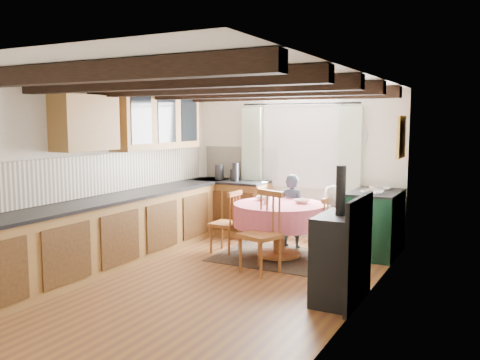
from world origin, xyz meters
The scene contains 41 objects.
floor centered at (0.00, 0.00, 0.00)m, with size 3.60×5.50×0.00m, color brown.
ceiling centered at (0.00, 0.00, 2.40)m, with size 3.60×5.50×0.00m, color white.
wall_back centered at (0.00, 2.75, 1.20)m, with size 3.60×0.00×2.40m, color silver.
wall_front centered at (0.00, -2.75, 1.20)m, with size 3.60×0.00×2.40m, color silver.
wall_left centered at (-1.80, 0.00, 1.20)m, with size 0.00×5.50×2.40m, color silver.
wall_right centered at (1.80, 0.00, 1.20)m, with size 0.00×5.50×2.40m, color silver.
beam_a centered at (0.00, -2.00, 2.31)m, with size 3.60×0.16×0.16m, color black.
beam_b centered at (0.00, -1.00, 2.31)m, with size 3.60×0.16×0.16m, color black.
beam_c centered at (0.00, 0.00, 2.31)m, with size 3.60×0.16×0.16m, color black.
beam_d centered at (0.00, 1.00, 2.31)m, with size 3.60×0.16×0.16m, color black.
beam_e centered at (0.00, 2.00, 2.31)m, with size 3.60×0.16×0.16m, color black.
splash_left centered at (-1.78, 0.30, 1.20)m, with size 0.02×4.50×0.55m, color beige.
splash_back centered at (-1.00, 2.73, 1.20)m, with size 1.40×0.02×0.55m, color beige.
base_cabinet_left centered at (-1.50, 0.00, 0.44)m, with size 0.60×5.30×0.88m, color olive.
base_cabinet_back centered at (-1.05, 2.45, 0.44)m, with size 1.30×0.60×0.88m, color olive.
worktop_left centered at (-1.48, 0.00, 0.90)m, with size 0.64×5.30×0.04m, color black.
worktop_back centered at (-1.05, 2.43, 0.90)m, with size 1.30×0.64×0.04m, color black.
wall_cabinet_glass centered at (-1.63, 1.20, 1.95)m, with size 0.34×1.80×0.90m, color olive.
wall_cabinet_solid centered at (-1.63, -0.30, 1.90)m, with size 0.34×0.90×0.70m, color olive.
window_frame centered at (0.10, 2.73, 1.60)m, with size 1.34×0.03×1.54m, color white.
window_pane centered at (0.10, 2.74, 1.60)m, with size 1.20×0.01×1.40m, color white.
curtain_left centered at (-0.75, 2.65, 1.10)m, with size 0.35×0.10×2.10m, color beige.
curtain_right centered at (0.95, 2.65, 1.10)m, with size 0.35×0.10×2.10m, color beige.
curtain_rod centered at (0.10, 2.65, 2.20)m, with size 0.03×0.03×2.00m, color black.
wall_picture centered at (1.77, 2.30, 1.70)m, with size 0.04×0.50×0.60m, color gold.
wall_plate centered at (1.05, 2.72, 1.70)m, with size 0.30×0.30×0.02m, color silver.
rug centered at (0.31, 1.38, 0.01)m, with size 1.71×1.33×0.01m, color black.
dining_table centered at (0.31, 1.38, 0.39)m, with size 1.28×1.28×0.77m, color #E46973, non-canonical shape.
chair_near centered at (0.39, 0.61, 0.52)m, with size 0.45×0.47×1.05m, color #995531, non-canonical shape.
chair_left centered at (-0.50, 1.28, 0.46)m, with size 0.39×0.41×0.92m, color #995531, non-canonical shape.
chair_right centered at (1.16, 1.45, 0.45)m, with size 0.39×0.40×0.90m, color #995531, non-canonical shape.
aga_range centered at (1.47, 2.18, 0.47)m, with size 0.66×1.03×0.95m, color black, non-canonical shape.
cast_iron_stove centered at (1.58, 0.07, 0.73)m, with size 0.44×0.73×1.46m, color black, non-canonical shape.
child_far centered at (0.26, 1.99, 0.57)m, with size 0.41×0.27×1.13m, color #283541.
child_right centered at (1.06, 1.54, 0.53)m, with size 0.52×0.34×1.07m, color white.
bowl_a centered at (0.58, 1.56, 0.80)m, with size 0.22×0.22×0.05m, color silver.
bowl_b centered at (-0.03, 1.55, 0.80)m, with size 0.18×0.18×0.06m, color silver.
cup centered at (0.15, 1.30, 0.82)m, with size 0.11×0.11×0.10m, color silver.
canister_tall centered at (-1.28, 2.45, 1.05)m, with size 0.15×0.15×0.26m, color #262628.
canister_wide centered at (-1.00, 2.50, 1.01)m, with size 0.16×0.16×0.18m, color #262628.
canister_slim centered at (-0.92, 2.37, 1.07)m, with size 0.11×0.11×0.31m, color #262628.
Camera 1 is at (3.10, -5.05, 1.93)m, focal length 37.85 mm.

